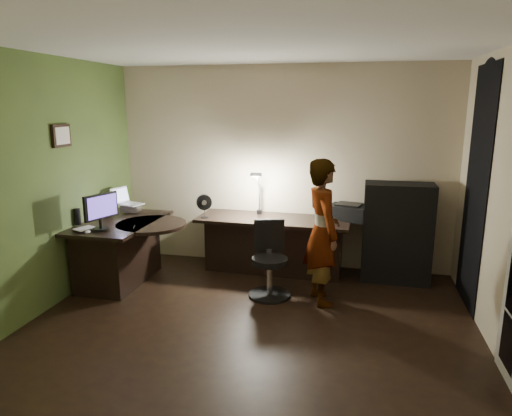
% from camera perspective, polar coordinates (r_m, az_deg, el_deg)
% --- Properties ---
extents(floor, '(4.50, 4.00, 0.01)m').
position_cam_1_polar(floor, '(4.70, -1.01, -14.99)').
color(floor, black).
rests_on(floor, ground).
extents(ceiling, '(4.50, 4.00, 0.01)m').
position_cam_1_polar(ceiling, '(4.18, -1.16, 19.94)').
color(ceiling, silver).
rests_on(ceiling, floor).
extents(wall_back, '(4.50, 0.01, 2.70)m').
position_cam_1_polar(wall_back, '(6.18, 3.28, 5.03)').
color(wall_back, tan).
rests_on(wall_back, floor).
extents(wall_front, '(4.50, 0.01, 2.70)m').
position_cam_1_polar(wall_front, '(2.40, -12.40, -7.87)').
color(wall_front, tan).
rests_on(wall_front, floor).
extents(wall_left, '(0.01, 4.00, 2.70)m').
position_cam_1_polar(wall_left, '(5.24, -25.86, 2.34)').
color(wall_left, tan).
rests_on(wall_left, floor).
extents(green_wall_overlay, '(0.00, 4.00, 2.70)m').
position_cam_1_polar(green_wall_overlay, '(5.23, -25.73, 2.34)').
color(green_wall_overlay, '#47602A').
rests_on(green_wall_overlay, floor).
extents(arched_doorway, '(0.01, 0.90, 2.60)m').
position_cam_1_polar(arched_doorway, '(5.41, 25.81, 2.12)').
color(arched_doorway, black).
rests_on(arched_doorway, floor).
extents(framed_picture, '(0.04, 0.30, 0.25)m').
position_cam_1_polar(framed_picture, '(5.52, -23.20, 8.31)').
color(framed_picture, black).
rests_on(framed_picture, wall_left).
extents(desk_left, '(0.85, 1.37, 0.79)m').
position_cam_1_polar(desk_left, '(5.94, -16.46, -5.28)').
color(desk_left, black).
rests_on(desk_left, floor).
extents(desk_right, '(2.00, 0.76, 0.74)m').
position_cam_1_polar(desk_right, '(6.04, 2.13, -4.69)').
color(desk_right, black).
rests_on(desk_right, floor).
extents(cabinet, '(0.84, 0.43, 1.25)m').
position_cam_1_polar(cabinet, '(5.95, 17.20, -2.98)').
color(cabinet, black).
rests_on(cabinet, floor).
extents(laptop_stand, '(0.25, 0.21, 0.09)m').
position_cam_1_polar(laptop_stand, '(6.23, -15.35, 0.02)').
color(laptop_stand, silver).
rests_on(laptop_stand, desk_left).
extents(laptop, '(0.39, 0.37, 0.22)m').
position_cam_1_polar(laptop, '(6.20, -15.44, 1.41)').
color(laptop, silver).
rests_on(laptop, laptop_stand).
extents(monitor, '(0.23, 0.45, 0.30)m').
position_cam_1_polar(monitor, '(5.42, -18.91, -1.01)').
color(monitor, black).
rests_on(monitor, desk_left).
extents(mouse, '(0.07, 0.09, 0.03)m').
position_cam_1_polar(mouse, '(5.33, -20.30, -2.82)').
color(mouse, silver).
rests_on(mouse, desk_left).
extents(phone, '(0.09, 0.13, 0.01)m').
position_cam_1_polar(phone, '(6.23, -15.79, -0.42)').
color(phone, black).
rests_on(phone, desk_left).
extents(pen, '(0.06, 0.14, 0.01)m').
position_cam_1_polar(pen, '(5.42, -15.00, -2.30)').
color(pen, black).
rests_on(pen, desk_left).
extents(speaker, '(0.10, 0.10, 0.19)m').
position_cam_1_polar(speaker, '(5.75, -21.41, -0.99)').
color(speaker, black).
rests_on(speaker, desk_left).
extents(notepad, '(0.22, 0.26, 0.01)m').
position_cam_1_polar(notepad, '(5.53, -20.64, -2.40)').
color(notepad, silver).
rests_on(notepad, desk_left).
extents(desk_fan, '(0.23, 0.17, 0.31)m').
position_cam_1_polar(desk_fan, '(5.97, -6.46, 0.22)').
color(desk_fan, black).
rests_on(desk_fan, desk_right).
extents(headphones, '(0.20, 0.11, 0.09)m').
position_cam_1_polar(headphones, '(5.58, 1.84, -1.77)').
color(headphones, navy).
rests_on(headphones, desk_right).
extents(printer, '(0.54, 0.47, 0.21)m').
position_cam_1_polar(printer, '(6.00, 11.51, -0.43)').
color(printer, black).
rests_on(printer, desk_right).
extents(desk_lamp, '(0.20, 0.31, 0.63)m').
position_cam_1_polar(desk_lamp, '(6.11, 0.44, 2.08)').
color(desk_lamp, black).
rests_on(desk_lamp, desk_right).
extents(office_chair, '(0.59, 0.59, 0.88)m').
position_cam_1_polar(office_chair, '(5.27, 1.74, -6.57)').
color(office_chair, black).
rests_on(office_chair, floor).
extents(person, '(0.58, 0.69, 1.63)m').
position_cam_1_polar(person, '(5.08, 8.31, -2.99)').
color(person, '#D8A88C').
rests_on(person, floor).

